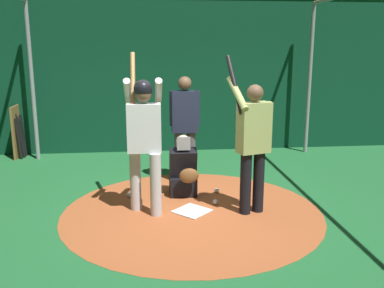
{
  "coord_description": "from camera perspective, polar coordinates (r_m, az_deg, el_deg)",
  "views": [
    {
      "loc": [
        5.42,
        -0.58,
        2.2
      ],
      "look_at": [
        0.0,
        0.0,
        0.95
      ],
      "focal_mm": 39.82,
      "sensor_mm": 36.0,
      "label": 1
    }
  ],
  "objects": [
    {
      "name": "ground_plane",
      "position": [
        5.88,
        0.0,
        -9.06
      ],
      "size": [
        26.3,
        26.3,
        0.0
      ],
      "primitive_type": "plane",
      "color": "#216633"
    },
    {
      "name": "dirt_circle",
      "position": [
        5.88,
        0.0,
        -9.03
      ],
      "size": [
        3.52,
        3.52,
        0.01
      ],
      "primitive_type": "cylinder",
      "color": "#AD562D",
      "rests_on": "ground"
    },
    {
      "name": "home_plate",
      "position": [
        5.88,
        0.0,
        -8.95
      ],
      "size": [
        0.59,
        0.59,
        0.01
      ],
      "primitive_type": "cube",
      "rotation": [
        0.0,
        0.0,
        0.79
      ],
      "color": "white",
      "rests_on": "dirt_circle"
    },
    {
      "name": "batter",
      "position": [
        5.6,
        -6.46,
        1.44
      ],
      "size": [
        0.68,
        0.49,
        2.13
      ],
      "color": "#BCBCC0",
      "rests_on": "ground"
    },
    {
      "name": "catcher",
      "position": [
        6.4,
        -1.15,
        -3.76
      ],
      "size": [
        0.58,
        0.4,
        0.93
      ],
      "color": "black",
      "rests_on": "ground"
    },
    {
      "name": "umpire",
      "position": [
        6.9,
        -0.97,
        2.74
      ],
      "size": [
        0.22,
        0.49,
        1.74
      ],
      "color": "#4C4C51",
      "rests_on": "ground"
    },
    {
      "name": "visitor",
      "position": [
        5.63,
        8.15,
        0.55
      ],
      "size": [
        0.55,
        0.58,
        2.09
      ],
      "rotation": [
        0.0,
        0.0,
        0.29
      ],
      "color": "black",
      "rests_on": "ground"
    },
    {
      "name": "back_wall",
      "position": [
        9.08,
        -2.46,
        9.89
      ],
      "size": [
        0.23,
        10.3,
        3.42
      ],
      "color": "#0C3D26",
      "rests_on": "ground"
    },
    {
      "name": "cage_frame",
      "position": [
        5.45,
        0.0,
        12.81
      ],
      "size": [
        6.33,
        5.63,
        3.08
      ],
      "color": "gray",
      "rests_on": "ground"
    },
    {
      "name": "bat_rack",
      "position": [
        9.34,
        -22.15,
        1.4
      ],
      "size": [
        0.7,
        0.18,
        1.05
      ],
      "color": "olive",
      "rests_on": "ground"
    },
    {
      "name": "baseball_0",
      "position": [
        6.12,
        3.13,
        -7.76
      ],
      "size": [
        0.07,
        0.07,
        0.07
      ],
      "primitive_type": "sphere",
      "color": "white",
      "rests_on": "dirt_circle"
    },
    {
      "name": "baseball_1",
      "position": [
        6.59,
        3.34,
        -6.22
      ],
      "size": [
        0.07,
        0.07,
        0.07
      ],
      "primitive_type": "sphere",
      "color": "white",
      "rests_on": "dirt_circle"
    },
    {
      "name": "baseball_2",
      "position": [
        6.46,
        -8.38,
        -6.75
      ],
      "size": [
        0.07,
        0.07,
        0.07
      ],
      "primitive_type": "sphere",
      "color": "white",
      "rests_on": "dirt_circle"
    }
  ]
}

